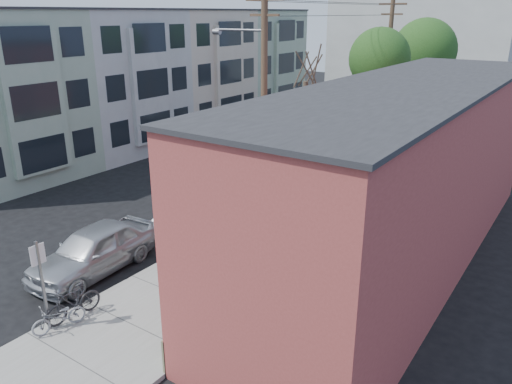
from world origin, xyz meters
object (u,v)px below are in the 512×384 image
Objects in this scene: utility_pole_near at (263,97)px; cyclist at (238,220)px; tree_bare at (304,140)px; car_2 at (266,179)px; tree_leafy_far at (424,51)px; tree_leafy_mid at (379,59)px; patio_chair_b at (228,293)px; patron_green at (234,271)px; car_1 at (198,210)px; car_3 at (317,153)px; parked_bike_a at (73,303)px; parking_meter_near at (169,239)px; patron_grey at (178,324)px; car_4 at (349,134)px; patio_chair_a at (193,322)px; parked_bike_b at (59,317)px; parking_meter_far at (284,181)px; car_0 at (93,250)px; bus at (355,111)px.

cyclist is at bearing -72.74° from utility_pole_near.
car_2 is at bearing -172.39° from tree_bare.
tree_leafy_far reaches higher than cyclist.
tree_leafy_mid is 20.42m from patio_chair_b.
tree_bare is 10.09m from patron_green.
car_3 is (0.00, 11.10, 0.03)m from car_1.
patio_chair_b is at bearing 50.29° from parked_bike_a.
parking_meter_near is at bearing 100.45° from parked_bike_a.
car_4 is at bearing 170.92° from patron_grey.
utility_pole_near reaches higher than tree_leafy_far.
parking_meter_near is 8.85m from car_2.
car_1 is (-2.00, -5.72, -2.24)m from tree_bare.
patio_chair_a is 0.87m from patron_grey.
parking_meter_near is at bearing -109.45° from patron_green.
utility_pole_near is 6.43× the size of parked_bike_b.
parked_bike_b is 25.18m from car_4.
tree_leafy_mid is at bearing -79.28° from cyclist.
parked_bike_a is at bearing -90.72° from tree_leafy_mid.
parking_meter_far is at bearing 107.60° from parked_bike_b.
car_1 is at bearing -120.35° from utility_pole_near.
patron_grey is 6.03m from car_0.
tree_leafy_far is at bearing 81.88° from car_1.
parking_meter_far is 0.25× the size of car_0.
patron_grey reaches higher than parking_meter_near.
car_3 is at bearing 118.24° from patio_chair_a.
parked_bike_a is 0.37× the size of car_4.
parking_meter_far is 11.79m from patio_chair_a.
tree_bare is 6.43× the size of patio_chair_a.
car_4 reaches higher than parked_bike_b.
patron_green is 27.20m from bus.
tree_leafy_far is 9.52× the size of patio_chair_b.
utility_pole_near is at bearing 72.16° from car_0.
patio_chair_b is at bearing -72.16° from car_4.
patron_grey is 0.97× the size of parked_bike_a.
patron_green is 6.10m from car_1.
car_1 reaches higher than parking_meter_far.
patron_grey reaches higher than parked_bike_a.
tree_bare is 1.20× the size of car_2.
cyclist reaches higher than patron_green.
bus is at bearing 98.85° from parking_meter_near.
parking_meter_near is at bearing -91.16° from tree_leafy_far.
car_4 is at bearing 110.19° from patio_chair_b.
car_0 is at bearing -86.57° from car_3.
tree_leafy_mid is 22.79m from patron_grey.
utility_pole_near is 11.36× the size of patio_chair_a.
car_0 is (-1.81, -1.98, -0.13)m from parking_meter_near.
utility_pole_near reaches higher than bus.
car_1 is (-5.24, 6.29, 0.15)m from patio_chair_a.
car_0 is at bearing 66.50° from cyclist.
parked_bike_a reaches higher than patio_chair_a.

